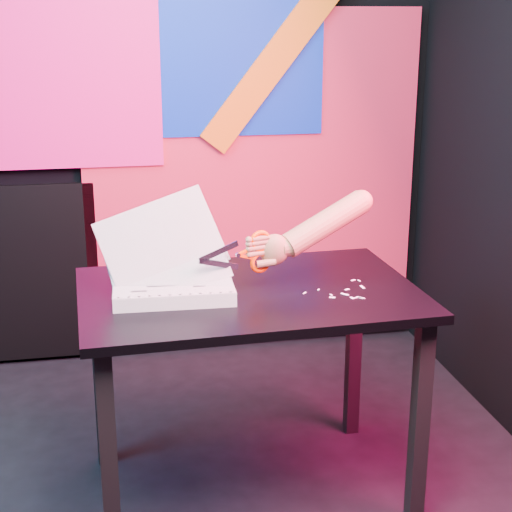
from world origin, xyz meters
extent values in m
cube|color=black|center=(0.00, 1.50, 1.35)|extent=(3.00, 0.01, 2.70)
cube|color=black|center=(0.00, -1.50, 1.35)|extent=(3.00, 0.01, 2.70)
cube|color=red|center=(0.65, 1.47, 0.85)|extent=(1.60, 0.02, 1.60)
cube|color=#0929AA|center=(0.55, 1.46, 1.45)|extent=(0.85, 0.02, 0.75)
cube|color=#E61070|center=(-0.25, 1.45, 1.35)|extent=(0.95, 0.02, 0.80)
cube|color=#DB540F|center=(0.85, 1.44, 1.55)|extent=(0.91, 0.02, 1.11)
cube|color=black|center=(-0.07, -0.10, 0.36)|extent=(0.05, 0.05, 0.72)
cube|color=black|center=(-0.10, 0.51, 0.36)|extent=(0.05, 0.05, 0.72)
cube|color=black|center=(0.90, -0.06, 0.36)|extent=(0.05, 0.05, 0.72)
cube|color=black|center=(0.88, 0.55, 0.36)|extent=(0.05, 0.05, 0.72)
cube|color=black|center=(0.40, 0.23, 0.73)|extent=(1.13, 0.78, 0.03)
cube|color=beige|center=(0.15, 0.22, 0.77)|extent=(0.39, 0.29, 0.04)
cube|color=white|center=(0.15, 0.22, 0.80)|extent=(0.39, 0.29, 0.00)
cube|color=white|center=(0.15, 0.22, 0.80)|extent=(0.37, 0.28, 0.11)
cube|color=white|center=(0.14, 0.24, 0.82)|extent=(0.39, 0.24, 0.20)
cube|color=white|center=(0.13, 0.25, 0.87)|extent=(0.42, 0.21, 0.28)
cube|color=white|center=(0.12, 0.27, 0.92)|extent=(0.43, 0.18, 0.33)
cylinder|color=black|center=(-0.02, 0.10, 0.80)|extent=(0.01, 0.01, 0.00)
cylinder|color=black|center=(0.01, 0.10, 0.80)|extent=(0.01, 0.01, 0.00)
cylinder|color=black|center=(0.04, 0.10, 0.80)|extent=(0.01, 0.01, 0.00)
cylinder|color=black|center=(0.07, 0.10, 0.80)|extent=(0.01, 0.01, 0.00)
cylinder|color=black|center=(0.10, 0.10, 0.80)|extent=(0.01, 0.01, 0.00)
cylinder|color=black|center=(0.13, 0.09, 0.80)|extent=(0.01, 0.01, 0.00)
cylinder|color=black|center=(0.16, 0.09, 0.80)|extent=(0.01, 0.01, 0.00)
cylinder|color=black|center=(0.20, 0.09, 0.80)|extent=(0.01, 0.01, 0.00)
cylinder|color=black|center=(0.23, 0.09, 0.80)|extent=(0.01, 0.01, 0.00)
cylinder|color=black|center=(0.26, 0.09, 0.80)|extent=(0.01, 0.01, 0.00)
cylinder|color=black|center=(0.29, 0.09, 0.80)|extent=(0.01, 0.01, 0.00)
cylinder|color=black|center=(0.32, 0.09, 0.80)|extent=(0.01, 0.01, 0.00)
cylinder|color=black|center=(-0.01, 0.35, 0.80)|extent=(0.01, 0.01, 0.00)
cylinder|color=black|center=(0.02, 0.35, 0.80)|extent=(0.01, 0.01, 0.00)
cylinder|color=black|center=(0.05, 0.35, 0.80)|extent=(0.01, 0.01, 0.00)
cylinder|color=black|center=(0.08, 0.35, 0.80)|extent=(0.01, 0.01, 0.00)
cylinder|color=black|center=(0.11, 0.35, 0.80)|extent=(0.01, 0.01, 0.00)
cylinder|color=black|center=(0.14, 0.35, 0.80)|extent=(0.01, 0.01, 0.00)
cylinder|color=black|center=(0.17, 0.35, 0.80)|extent=(0.01, 0.01, 0.00)
cylinder|color=black|center=(0.21, 0.35, 0.80)|extent=(0.01, 0.01, 0.00)
cylinder|color=black|center=(0.24, 0.34, 0.80)|extent=(0.01, 0.01, 0.00)
cylinder|color=black|center=(0.27, 0.34, 0.80)|extent=(0.01, 0.01, 0.00)
cylinder|color=black|center=(0.30, 0.34, 0.80)|extent=(0.01, 0.01, 0.00)
cylinder|color=black|center=(0.33, 0.34, 0.80)|extent=(0.01, 0.01, 0.00)
cube|color=black|center=(0.07, 0.27, 0.80)|extent=(0.07, 0.01, 0.00)
cube|color=black|center=(0.18, 0.25, 0.80)|extent=(0.05, 0.01, 0.00)
cube|color=black|center=(0.11, 0.18, 0.80)|extent=(0.09, 0.01, 0.00)
cube|color=black|center=(0.23, 0.16, 0.80)|extent=(0.04, 0.01, 0.00)
cube|color=black|center=(0.04, 0.15, 0.80)|extent=(0.05, 0.01, 0.00)
cube|color=black|center=(0.21, 0.30, 0.80)|extent=(0.06, 0.01, 0.00)
cube|color=#939AAD|center=(0.30, 0.18, 0.90)|extent=(0.13, 0.04, 0.06)
cube|color=#939AAD|center=(0.30, 0.18, 0.86)|extent=(0.13, 0.04, 0.06)
cylinder|color=#939AAD|center=(0.36, 0.20, 0.88)|extent=(0.02, 0.02, 0.01)
cube|color=#ED3200|center=(0.39, 0.21, 0.87)|extent=(0.05, 0.02, 0.02)
cube|color=#ED3200|center=(0.39, 0.21, 0.89)|extent=(0.05, 0.02, 0.02)
torus|color=#ED3200|center=(0.44, 0.23, 0.91)|extent=(0.07, 0.04, 0.07)
torus|color=#ED3200|center=(0.44, 0.23, 0.84)|extent=(0.07, 0.04, 0.07)
ellipsoid|color=#8A6948|center=(0.49, 0.24, 0.88)|extent=(0.10, 0.06, 0.10)
cylinder|color=#8A6948|center=(0.44, 0.23, 0.87)|extent=(0.08, 0.04, 0.02)
cylinder|color=#8A6948|center=(0.44, 0.23, 0.89)|extent=(0.07, 0.04, 0.02)
cylinder|color=#8A6948|center=(0.44, 0.23, 0.91)|extent=(0.07, 0.04, 0.02)
cylinder|color=#8A6948|center=(0.44, 0.23, 0.92)|extent=(0.06, 0.04, 0.02)
cylinder|color=#8A6948|center=(0.46, 0.22, 0.84)|extent=(0.06, 0.03, 0.03)
cylinder|color=#8A6948|center=(0.54, 0.25, 0.88)|extent=(0.08, 0.08, 0.07)
cylinder|color=#8A6948|center=(0.67, 0.29, 0.94)|extent=(0.33, 0.17, 0.20)
sphere|color=#8A6948|center=(0.81, 0.33, 1.00)|extent=(0.08, 0.08, 0.08)
cube|color=white|center=(0.74, 0.08, 0.75)|extent=(0.02, 0.02, 0.00)
cube|color=white|center=(0.65, 0.10, 0.75)|extent=(0.02, 0.02, 0.00)
cube|color=white|center=(0.70, 0.12, 0.75)|extent=(0.02, 0.03, 0.00)
cube|color=white|center=(0.72, 0.17, 0.75)|extent=(0.02, 0.01, 0.00)
cube|color=white|center=(0.74, 0.08, 0.75)|extent=(0.02, 0.02, 0.00)
cube|color=white|center=(0.71, 0.08, 0.75)|extent=(0.01, 0.02, 0.00)
cube|color=white|center=(0.73, 0.08, 0.75)|extent=(0.03, 0.01, 0.00)
cube|color=white|center=(0.65, 0.13, 0.75)|extent=(0.01, 0.01, 0.00)
cube|color=white|center=(0.57, 0.16, 0.75)|extent=(0.02, 0.02, 0.00)
cube|color=white|center=(0.63, 0.18, 0.75)|extent=(0.01, 0.01, 0.00)
cube|color=white|center=(0.77, 0.25, 0.75)|extent=(0.02, 0.02, 0.00)
cube|color=white|center=(0.78, 0.24, 0.75)|extent=(0.01, 0.02, 0.00)
cube|color=white|center=(0.77, 0.18, 0.75)|extent=(0.01, 0.03, 0.00)
camera|label=1|loc=(-0.03, -2.15, 1.60)|focal=55.00mm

